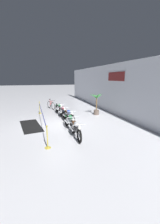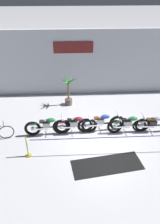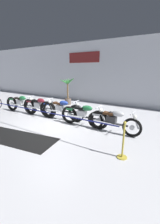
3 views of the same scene
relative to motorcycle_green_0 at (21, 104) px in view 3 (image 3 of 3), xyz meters
name	(u,v)px [view 3 (image 3 of 3)]	position (x,y,z in m)	size (l,w,h in m)	color
ground_plane	(52,123)	(2.70, -0.51, -0.49)	(120.00, 120.00, 0.00)	silver
back_wall	(100,73)	(2.70, 4.61, 1.62)	(28.00, 0.29, 4.20)	silver
motorcycle_green_0	(21,104)	(0.00, 0.00, 0.00)	(2.31, 0.62, 0.98)	black
motorcycle_maroon_1	(39,107)	(1.35, 0.04, 0.00)	(2.25, 0.62, 0.98)	black
motorcycle_blue_2	(61,110)	(2.70, 0.16, 0.00)	(2.48, 0.63, 0.99)	black
motorcycle_green_3	(83,115)	(4.07, -0.04, -0.01)	(2.21, 0.62, 0.97)	black
motorcycle_silver_4	(113,121)	(5.35, -0.04, -0.02)	(2.15, 0.62, 0.93)	black
potted_palm_left_of_row	(68,90)	(1.06, 2.99, 0.49)	(1.11, 1.05, 1.89)	brown
stanchion_far_left	(12,110)	(1.45, -1.55, 0.21)	(6.96, 0.28, 1.05)	gold
stanchion_mid_left	(123,146)	(6.18, -1.55, -0.13)	(0.28, 0.28, 1.05)	gold
floor_banner	(16,138)	(2.62, -2.29, -0.48)	(2.99, 1.13, 0.01)	black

